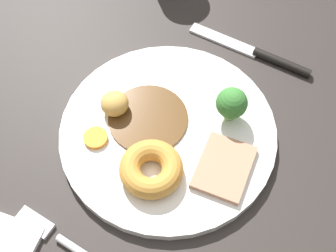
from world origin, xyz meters
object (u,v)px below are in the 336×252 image
object	(u,v)px
meat_slice_main	(224,167)
knife	(260,54)
fork	(68,244)
yorkshire_pudding	(151,169)
dinner_plate	(168,133)
carrot_coin_front	(96,138)
broccoli_floret	(232,104)
roast_potato_left	(115,103)

from	to	relation	value
meat_slice_main	knife	world-z (taller)	meat_slice_main
meat_slice_main	fork	bearing A→B (deg)	149.40
knife	yorkshire_pudding	bearing A→B (deg)	80.72
dinner_plate	carrot_coin_front	distance (cm)	9.16
meat_slice_main	yorkshire_pudding	bearing A→B (deg)	127.10
meat_slice_main	dinner_plate	bearing A→B (deg)	84.38
broccoli_floret	carrot_coin_front	bearing A→B (deg)	134.44
broccoli_floret	yorkshire_pudding	bearing A→B (deg)	162.35
fork	carrot_coin_front	bearing A→B (deg)	-68.25
yorkshire_pudding	fork	bearing A→B (deg)	164.95
dinner_plate	carrot_coin_front	bearing A→B (deg)	131.28
dinner_plate	knife	xyz separation A→B (cm)	(18.12, -3.82, -0.25)
dinner_plate	roast_potato_left	bearing A→B (deg)	98.86
meat_slice_main	fork	xyz separation A→B (cm)	(-17.28, 10.22, -1.41)
meat_slice_main	yorkshire_pudding	size ratio (longest dim) A/B	1.03
dinner_plate	knife	bearing A→B (deg)	-11.91
dinner_plate	fork	xyz separation A→B (cm)	(-18.12, 1.66, -0.31)
meat_slice_main	carrot_coin_front	world-z (taller)	meat_slice_main
knife	fork	bearing A→B (deg)	77.44
meat_slice_main	carrot_coin_front	xyz separation A→B (cm)	(-5.16, 15.41, -0.11)
carrot_coin_front	fork	size ratio (longest dim) A/B	0.20
broccoli_floret	roast_potato_left	bearing A→B (deg)	119.30
carrot_coin_front	fork	distance (cm)	13.24
roast_potato_left	carrot_coin_front	world-z (taller)	roast_potato_left
broccoli_floret	fork	xyz separation A→B (cm)	(-24.16, 7.10, -3.93)
dinner_plate	yorkshire_pudding	world-z (taller)	yorkshire_pudding
carrot_coin_front	fork	xyz separation A→B (cm)	(-12.11, -5.18, -1.31)
fork	roast_potato_left	bearing A→B (deg)	-72.83
broccoli_floret	knife	distance (cm)	12.79
dinner_plate	meat_slice_main	world-z (taller)	meat_slice_main
yorkshire_pudding	knife	world-z (taller)	yorkshire_pudding
meat_slice_main	knife	size ratio (longest dim) A/B	0.42
dinner_plate	meat_slice_main	distance (cm)	8.67
broccoli_floret	fork	size ratio (longest dim) A/B	0.33
dinner_plate	broccoli_floret	world-z (taller)	broccoli_floret
meat_slice_main	knife	bearing A→B (deg)	14.03
roast_potato_left	broccoli_floret	xyz separation A→B (cm)	(7.18, -12.80, 1.45)
carrot_coin_front	knife	size ratio (longest dim) A/B	0.16
dinner_plate	roast_potato_left	world-z (taller)	roast_potato_left
roast_potato_left	broccoli_floret	bearing A→B (deg)	-60.70
carrot_coin_front	broccoli_floret	size ratio (longest dim) A/B	0.61
yorkshire_pudding	carrot_coin_front	distance (cm)	8.47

